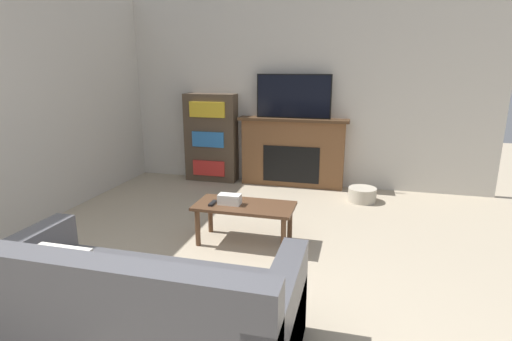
{
  "coord_description": "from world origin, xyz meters",
  "views": [
    {
      "loc": [
        1.04,
        -1.21,
        1.73
      ],
      "look_at": [
        0.01,
        2.75,
        0.65
      ],
      "focal_mm": 28.0,
      "sensor_mm": 36.0,
      "label": 1
    }
  ],
  "objects_px": {
    "fireplace": "(292,152)",
    "bookshelf": "(211,138)",
    "storage_basket": "(362,195)",
    "couch": "(134,317)",
    "coffee_table": "(244,210)",
    "tv": "(294,96)"
  },
  "relations": [
    {
      "from": "fireplace",
      "to": "bookshelf",
      "type": "relative_size",
      "value": 1.19
    },
    {
      "from": "storage_basket",
      "to": "bookshelf",
      "type": "bearing_deg",
      "value": 168.53
    },
    {
      "from": "couch",
      "to": "coffee_table",
      "type": "bearing_deg",
      "value": 84.08
    },
    {
      "from": "bookshelf",
      "to": "storage_basket",
      "type": "distance_m",
      "value": 2.39
    },
    {
      "from": "coffee_table",
      "to": "bookshelf",
      "type": "relative_size",
      "value": 0.74
    },
    {
      "from": "coffee_table",
      "to": "bookshelf",
      "type": "xyz_separation_m",
      "value": [
        -1.13,
        2.07,
        0.32
      ]
    },
    {
      "from": "coffee_table",
      "to": "storage_basket",
      "type": "xyz_separation_m",
      "value": [
        1.14,
        1.61,
        -0.26
      ]
    },
    {
      "from": "bookshelf",
      "to": "couch",
      "type": "bearing_deg",
      "value": -76.04
    },
    {
      "from": "fireplace",
      "to": "tv",
      "type": "bearing_deg",
      "value": -90.0
    },
    {
      "from": "tv",
      "to": "couch",
      "type": "bearing_deg",
      "value": -94.55
    },
    {
      "from": "fireplace",
      "to": "storage_basket",
      "type": "bearing_deg",
      "value": -25.4
    },
    {
      "from": "couch",
      "to": "storage_basket",
      "type": "height_order",
      "value": "couch"
    },
    {
      "from": "storage_basket",
      "to": "coffee_table",
      "type": "bearing_deg",
      "value": -125.26
    },
    {
      "from": "tv",
      "to": "coffee_table",
      "type": "relative_size",
      "value": 1.08
    },
    {
      "from": "tv",
      "to": "coffee_table",
      "type": "distance_m",
      "value": 2.29
    },
    {
      "from": "couch",
      "to": "storage_basket",
      "type": "xyz_separation_m",
      "value": [
        1.32,
        3.35,
        -0.19
      ]
    },
    {
      "from": "coffee_table",
      "to": "storage_basket",
      "type": "bearing_deg",
      "value": 54.74
    },
    {
      "from": "fireplace",
      "to": "coffee_table",
      "type": "height_order",
      "value": "fireplace"
    },
    {
      "from": "coffee_table",
      "to": "storage_basket",
      "type": "height_order",
      "value": "coffee_table"
    },
    {
      "from": "tv",
      "to": "storage_basket",
      "type": "relative_size",
      "value": 2.93
    },
    {
      "from": "fireplace",
      "to": "coffee_table",
      "type": "xyz_separation_m",
      "value": [
        -0.12,
        -2.1,
        -0.16
      ]
    },
    {
      "from": "bookshelf",
      "to": "storage_basket",
      "type": "xyz_separation_m",
      "value": [
        2.27,
        -0.46,
        -0.57
      ]
    }
  ]
}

